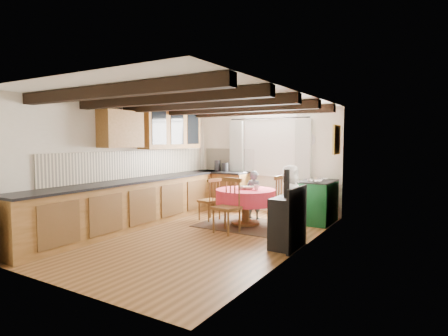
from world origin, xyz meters
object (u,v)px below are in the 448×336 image
Objects in this scene: chair_right at (289,203)px; cast_iron_stove at (286,209)px; child_far at (254,195)px; chair_left at (209,199)px; chair_near at (227,206)px; dining_table at (246,207)px; cup at (256,187)px; aga_range at (318,201)px; child_right at (290,197)px.

chair_right is 1.18m from cast_iron_stove.
cast_iron_stove is 2.14m from child_far.
cast_iron_stove is (0.39, -1.11, 0.11)m from chair_right.
chair_near is at bearing 63.49° from chair_left.
cup is (0.22, 0.04, 0.41)m from dining_table.
dining_table is 1.14× the size of child_far.
cast_iron_stove is at bearing -4.69° from chair_near.
child_far is at bearing 130.10° from cast_iron_stove.
chair_right is 0.95m from aga_range.
chair_near is at bearing 166.24° from cast_iron_stove.
dining_table is 0.93m from child_right.
chair_near is 1.33m from child_far.
dining_table is at bearing 140.49° from cast_iron_stove.
chair_right is at bearing 158.46° from child_right.
chair_near is 1.11× the size of chair_left.
aga_range is at bearing 44.37° from cup.
chair_left is 1.75m from chair_right.
cast_iron_stove is at bearing -86.87° from aga_range.
chair_right is 0.11m from child_right.
dining_table is 0.89m from chair_right.
chair_left is at bearing -178.13° from cup.
cup is at bearing 134.08° from cast_iron_stove.
chair_near is (-0.00, -0.73, 0.14)m from dining_table.
child_far is at bearing 120.57° from cup.
chair_right reaches higher than chair_near.
dining_table is at bearing 105.32° from child_far.
chair_near is at bearing 99.45° from child_far.
cast_iron_stove reaches higher than cup.
aga_range is (2.03, 0.96, -0.01)m from chair_left.
child_far is (-0.11, 0.59, 0.16)m from dining_table.
dining_table is 0.46m from cup.
cast_iron_stove is at bearing -45.92° from cup.
cast_iron_stove is 1.19× the size of child_far.
chair_right is (1.74, 0.05, 0.06)m from chair_left.
child_far is 9.49× the size of cup.
child_right is (1.76, 0.09, 0.16)m from chair_left.
chair_near is 0.85m from cup.
child_right is (0.89, 0.10, 0.26)m from dining_table.
chair_near is at bearing 134.29° from child_right.
child_right reaches higher than dining_table.
child_far reaches higher than dining_table.
cast_iron_stove is (0.11, -2.01, 0.18)m from aga_range.
aga_range is (1.16, 1.70, -0.06)m from chair_near.
chair_left is 0.73× the size of cast_iron_stove.
chair_left is at bearing 148.40° from chair_near.
child_right is 11.17× the size of cup.
cup reaches higher than dining_table.
chair_right is at bearing 1.68° from cup.
child_far is at bearing 100.35° from dining_table.
child_far is (-0.99, 0.53, 0.01)m from chair_right.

